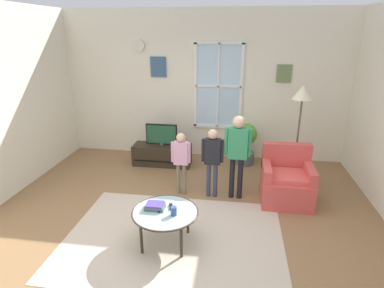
{
  "coord_description": "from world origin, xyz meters",
  "views": [
    {
      "loc": [
        0.71,
        -3.63,
        2.55
      ],
      "look_at": [
        0.04,
        0.85,
        0.92
      ],
      "focal_mm": 29.36,
      "sensor_mm": 36.0,
      "label": 1
    }
  ],
  "objects": [
    {
      "name": "armchair",
      "position": [
        1.52,
        0.98,
        0.33
      ],
      "size": [
        0.76,
        0.74,
        0.87
      ],
      "color": "#D14C47",
      "rests_on": "ground_plane"
    },
    {
      "name": "remote_near_cup",
      "position": [
        -0.17,
        -0.33,
        0.47
      ],
      "size": [
        0.08,
        0.15,
        0.02
      ],
      "primitive_type": "cube",
      "rotation": [
        0.0,
        0.0,
        -0.31
      ],
      "color": "black",
      "rests_on": "coffee_table"
    },
    {
      "name": "book_stack",
      "position": [
        -0.25,
        -0.31,
        0.49
      ],
      "size": [
        0.25,
        0.17,
        0.07
      ],
      "color": "#406F6F",
      "rests_on": "coffee_table"
    },
    {
      "name": "person_green_shirt",
      "position": [
        0.74,
        0.94,
        0.86
      ],
      "size": [
        0.41,
        0.19,
        1.37
      ],
      "color": "black",
      "rests_on": "ground_plane"
    },
    {
      "name": "tv_stand",
      "position": [
        -0.74,
        2.09,
        0.2
      ],
      "size": [
        1.15,
        0.43,
        0.41
      ],
      "color": "#2D2319",
      "rests_on": "ground_plane"
    },
    {
      "name": "person_black_shirt",
      "position": [
        0.36,
        0.93,
        0.72
      ],
      "size": [
        0.35,
        0.16,
        1.15
      ],
      "color": "#333851",
      "rests_on": "ground_plane"
    },
    {
      "name": "area_rug",
      "position": [
        -0.03,
        -0.25,
        0.0
      ],
      "size": [
        2.81,
        2.06,
        0.01
      ],
      "primitive_type": "cube",
      "color": "#C6B29E",
      "rests_on": "ground_plane"
    },
    {
      "name": "cup",
      "position": [
        0.01,
        -0.42,
        0.51
      ],
      "size": [
        0.08,
        0.08,
        0.11
      ],
      "primitive_type": "cylinder",
      "color": "#334C8C",
      "rests_on": "coffee_table"
    },
    {
      "name": "floor_lamp",
      "position": [
        1.72,
        1.49,
        1.47
      ],
      "size": [
        0.32,
        0.32,
        1.75
      ],
      "color": "black",
      "rests_on": "ground_plane"
    },
    {
      "name": "person_pink_shirt",
      "position": [
        -0.15,
        0.95,
        0.66
      ],
      "size": [
        0.32,
        0.14,
        1.05
      ],
      "color": "#726656",
      "rests_on": "ground_plane"
    },
    {
      "name": "back_wall",
      "position": [
        0.01,
        2.78,
        1.49
      ],
      "size": [
        5.73,
        0.17,
        2.98
      ],
      "color": "silver",
      "rests_on": "ground_plane"
    },
    {
      "name": "ground_plane",
      "position": [
        0.0,
        0.0,
        -0.01
      ],
      "size": [
        6.33,
        6.05,
        0.02
      ],
      "primitive_type": "cube",
      "color": "olive"
    },
    {
      "name": "television",
      "position": [
        -0.74,
        2.09,
        0.64
      ],
      "size": [
        0.62,
        0.08,
        0.43
      ],
      "color": "#4C4C4C",
      "rests_on": "tv_stand"
    },
    {
      "name": "coffee_table",
      "position": [
        -0.11,
        -0.36,
        0.43
      ],
      "size": [
        0.83,
        0.83,
        0.46
      ],
      "color": "#99B2B7",
      "rests_on": "ground_plane"
    },
    {
      "name": "remote_near_books",
      "position": [
        -0.06,
        -0.26,
        0.47
      ],
      "size": [
        0.08,
        0.15,
        0.02
      ],
      "primitive_type": "cube",
      "rotation": [
        0.0,
        0.0,
        0.29
      ],
      "color": "black",
      "rests_on": "coffee_table"
    },
    {
      "name": "potted_plant_by_window",
      "position": [
        0.91,
        2.36,
        0.48
      ],
      "size": [
        0.42,
        0.42,
        0.84
      ],
      "color": "#4C565B",
      "rests_on": "ground_plane"
    }
  ]
}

